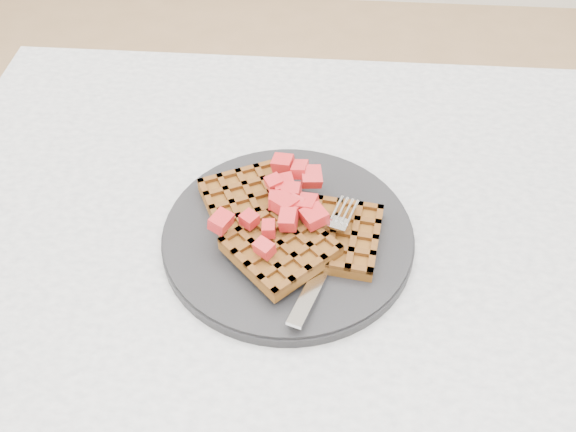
# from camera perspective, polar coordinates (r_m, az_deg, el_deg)

# --- Properties ---
(table) EXTENTS (1.20, 0.80, 0.75)m
(table) POSITION_cam_1_polar(r_m,az_deg,el_deg) (0.81, 10.88, -9.69)
(table) COLOR silver
(table) RESTS_ON ground
(plate) EXTENTS (0.28, 0.28, 0.02)m
(plate) POSITION_cam_1_polar(r_m,az_deg,el_deg) (0.72, 0.00, -1.75)
(plate) COLOR black
(plate) RESTS_ON table
(waffles) EXTENTS (0.22, 0.21, 0.03)m
(waffles) POSITION_cam_1_polar(r_m,az_deg,el_deg) (0.70, -0.01, -0.94)
(waffles) COLOR brown
(waffles) RESTS_ON plate
(strawberry_pile) EXTENTS (0.15, 0.15, 0.02)m
(strawberry_pile) POSITION_cam_1_polar(r_m,az_deg,el_deg) (0.69, 0.00, 0.80)
(strawberry_pile) COLOR #A60209
(strawberry_pile) RESTS_ON waffles
(fork) EXTENTS (0.08, 0.18, 0.02)m
(fork) POSITION_cam_1_polar(r_m,az_deg,el_deg) (0.68, 3.53, -3.63)
(fork) COLOR silver
(fork) RESTS_ON plate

